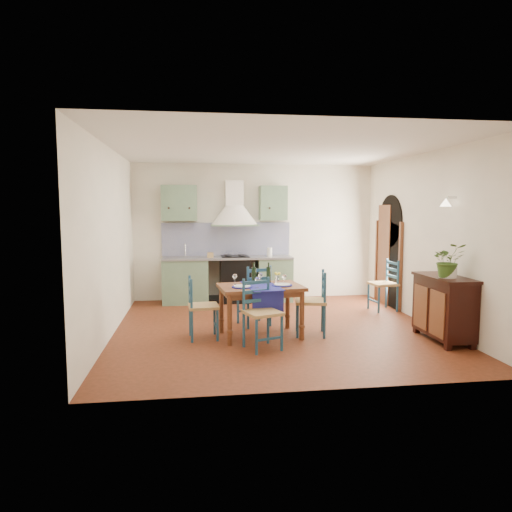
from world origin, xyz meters
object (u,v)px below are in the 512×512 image
Objects in this scene: chair_near at (261,313)px; sideboard at (444,306)px; dining_table at (261,291)px; potted_plant at (448,260)px.

chair_near is 0.90× the size of sideboard.
dining_table reaches higher than sideboard.
dining_table reaches higher than chair_near.
dining_table is at bearing 167.60° from sideboard.
chair_near is 2.64m from sideboard.
potted_plant reaches higher than dining_table.
potted_plant is at bearing -104.83° from sideboard.
chair_near is (-0.08, -0.58, -0.19)m from dining_table.
chair_near is at bearing -179.64° from sideboard.
chair_near is 1.96× the size of potted_plant.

